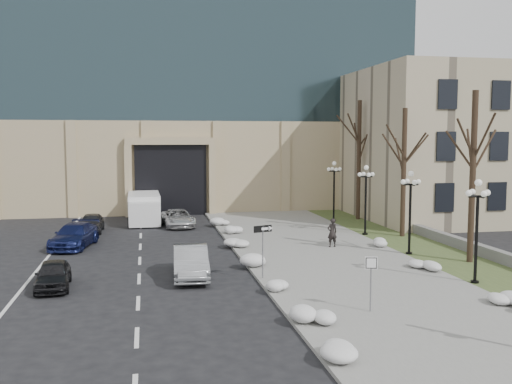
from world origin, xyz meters
TOP-DOWN VIEW (x-y plane):
  - ground at (0.00, 0.00)m, footprint 160.00×160.00m
  - sidewalk at (3.50, 14.00)m, footprint 9.00×40.00m
  - curb at (-1.00, 14.00)m, footprint 0.30×40.00m
  - grass_strip at (10.00, 14.00)m, footprint 4.00×40.00m
  - stone_wall at (12.00, 16.00)m, footprint 0.50×30.00m
  - office_tower at (-2.01, 43.58)m, footprint 40.00×24.70m
  - classical_building at (22.00, 27.98)m, footprint 22.00×18.12m
  - car_a at (-10.17, 9.03)m, footprint 1.69×3.67m
  - car_b at (-4.10, 9.78)m, footprint 1.79×4.61m
  - car_c at (-10.38, 18.61)m, footprint 2.93×5.21m
  - car_d at (-3.80, 25.49)m, footprint 2.56×4.77m
  - car_e at (-9.87, 24.15)m, footprint 1.62×3.89m
  - pedestrian at (4.70, 15.20)m, footprint 0.68×0.49m
  - box_truck at (-6.26, 28.33)m, footprint 2.53×6.91m
  - one_way_sign at (-0.74, 8.53)m, footprint 0.97×0.39m
  - keep_sign at (2.03, 2.85)m, footprint 0.47×0.14m
  - snow_clump_a at (-0.38, -1.42)m, footprint 1.10×1.60m
  - snow_clump_b at (-0.38, 2.19)m, footprint 1.10×1.60m
  - snow_clump_c at (-0.76, 6.50)m, footprint 1.10×1.60m
  - snow_clump_d at (-0.53, 11.14)m, footprint 1.10×1.60m
  - snow_clump_e at (-0.76, 16.17)m, footprint 1.10×1.60m
  - snow_clump_f at (-0.52, 20.69)m, footprint 1.10×1.60m
  - snow_clump_g at (-0.60, 25.16)m, footprint 1.10×1.60m
  - snow_clump_h at (7.60, 2.43)m, footprint 1.10×1.60m
  - snow_clump_i at (7.38, 8.70)m, footprint 1.10×1.60m
  - snow_clump_j at (7.44, 14.90)m, footprint 1.10×1.60m
  - lamppost_a at (8.30, 6.00)m, footprint 1.18×1.18m
  - lamppost_b at (8.30, 12.50)m, footprint 1.18×1.18m
  - lamppost_c at (8.30, 19.00)m, footprint 1.18×1.18m
  - lamppost_d at (8.30, 25.50)m, footprint 1.18×1.18m
  - tree_near at (10.50, 10.00)m, footprint 3.20×3.20m
  - tree_mid at (10.50, 18.00)m, footprint 3.20×3.20m
  - tree_far at (10.50, 26.00)m, footprint 3.20×3.20m

SIDE VIEW (x-z plane):
  - ground at x=0.00m, z-range 0.00..0.00m
  - grass_strip at x=10.00m, z-range 0.00..0.10m
  - sidewalk at x=3.50m, z-range 0.00..0.12m
  - curb at x=-1.00m, z-range 0.00..0.14m
  - snow_clump_a at x=-0.38m, z-range 0.12..0.48m
  - snow_clump_b at x=-0.38m, z-range 0.12..0.48m
  - snow_clump_c at x=-0.76m, z-range 0.12..0.48m
  - snow_clump_d at x=-0.53m, z-range 0.12..0.48m
  - snow_clump_e at x=-0.76m, z-range 0.12..0.48m
  - snow_clump_f at x=-0.52m, z-range 0.12..0.48m
  - snow_clump_g at x=-0.60m, z-range 0.12..0.48m
  - snow_clump_h at x=7.60m, z-range 0.12..0.48m
  - snow_clump_i at x=7.38m, z-range 0.12..0.48m
  - snow_clump_j at x=7.44m, z-range 0.12..0.48m
  - stone_wall at x=12.00m, z-range 0.00..0.70m
  - car_a at x=-10.17m, z-range 0.00..1.22m
  - car_d at x=-3.80m, z-range 0.00..1.27m
  - car_e at x=-9.87m, z-range 0.00..1.32m
  - car_c at x=-10.38m, z-range 0.00..1.43m
  - car_b at x=-4.10m, z-range 0.00..1.50m
  - pedestrian at x=4.70m, z-range 0.12..1.83m
  - box_truck at x=-6.26m, z-range -0.03..2.15m
  - keep_sign at x=2.03m, z-range 0.52..2.71m
  - one_way_sign at x=-0.74m, z-range 0.84..3.43m
  - lamppost_a at x=8.30m, z-range 0.69..5.45m
  - lamppost_b at x=8.30m, z-range 0.69..5.45m
  - lamppost_c at x=8.30m, z-range 0.69..5.45m
  - lamppost_d at x=8.30m, z-range 0.69..5.45m
  - tree_mid at x=10.50m, z-range 1.25..9.75m
  - tree_near at x=10.50m, z-range 1.33..10.33m
  - classical_building at x=22.00m, z-range 0.00..12.00m
  - tree_far at x=10.50m, z-range 1.40..10.90m
  - office_tower at x=-2.01m, z-range 0.49..36.49m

